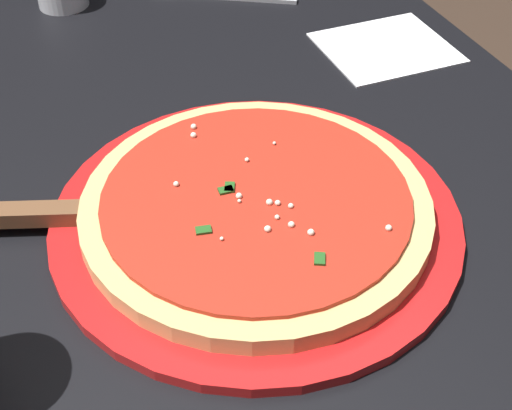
{
  "coord_description": "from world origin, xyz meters",
  "views": [
    {
      "loc": [
        -0.46,
        0.12,
        1.15
      ],
      "look_at": [
        -0.06,
        -0.04,
        0.77
      ],
      "focal_mm": 49.93,
      "sensor_mm": 36.0,
      "label": 1
    }
  ],
  "objects_px": {
    "serving_plate": "(256,219)",
    "pizza_server": "(56,215)",
    "napkin_folded_right": "(386,48)",
    "pizza": "(256,205)"
  },
  "relations": [
    {
      "from": "serving_plate",
      "to": "pizza",
      "type": "relative_size",
      "value": 1.18
    },
    {
      "from": "napkin_folded_right",
      "to": "pizza",
      "type": "bearing_deg",
      "value": 131.68
    },
    {
      "from": "serving_plate",
      "to": "napkin_folded_right",
      "type": "xyz_separation_m",
      "value": [
        0.22,
        -0.24,
        -0.0
      ]
    },
    {
      "from": "serving_plate",
      "to": "pizza_server",
      "type": "distance_m",
      "value": 0.16
    },
    {
      "from": "pizza",
      "to": "pizza_server",
      "type": "relative_size",
      "value": 1.28
    },
    {
      "from": "serving_plate",
      "to": "pizza",
      "type": "distance_m",
      "value": 0.01
    },
    {
      "from": "pizza_server",
      "to": "napkin_folded_right",
      "type": "xyz_separation_m",
      "value": [
        0.16,
        -0.4,
        -0.01
      ]
    },
    {
      "from": "pizza",
      "to": "napkin_folded_right",
      "type": "height_order",
      "value": "pizza"
    },
    {
      "from": "pizza",
      "to": "pizza_server",
      "type": "distance_m",
      "value": 0.16
    },
    {
      "from": "pizza",
      "to": "pizza_server",
      "type": "height_order",
      "value": "pizza"
    }
  ]
}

